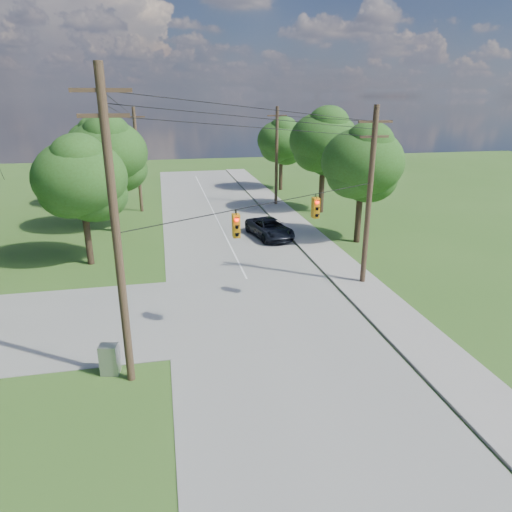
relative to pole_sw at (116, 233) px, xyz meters
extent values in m
plane|color=#335B1E|center=(4.60, -0.40, -6.23)|extent=(140.00, 140.00, 0.00)
cube|color=gray|center=(6.60, 4.60, -6.21)|extent=(10.00, 100.00, 0.03)
cube|color=gray|center=(13.30, 4.60, -6.17)|extent=(2.60, 100.00, 0.12)
cylinder|color=#4E3B28|center=(0.00, 0.00, -0.23)|extent=(0.32, 0.32, 12.00)
cube|color=#4E3B28|center=(0.00, 0.00, 4.87)|extent=(2.00, 0.12, 0.14)
cube|color=#4E3B28|center=(0.00, 0.00, 4.07)|extent=(1.70, 0.12, 0.14)
cylinder|color=#4E3B28|center=(13.50, 7.60, -0.98)|extent=(0.32, 0.32, 10.50)
cube|color=#4E3B28|center=(13.50, 7.60, 3.37)|extent=(2.00, 0.12, 0.14)
cube|color=#4E3B28|center=(13.50, 7.60, 2.57)|extent=(1.70, 0.12, 0.14)
cylinder|color=#4E3B28|center=(13.50, 29.60, -1.23)|extent=(0.32, 0.32, 10.00)
cube|color=#4E3B28|center=(13.50, 29.60, 2.87)|extent=(2.00, 0.12, 0.14)
cylinder|color=#4E3B28|center=(-0.40, 29.60, -1.23)|extent=(0.32, 0.32, 10.00)
cube|color=#4E3B28|center=(-0.40, 29.60, 2.87)|extent=(2.00, 0.12, 0.14)
cylinder|color=black|center=(6.75, 3.80, 4.12)|extent=(13.52, 7.63, 1.53)
cylinder|color=black|center=(6.75, 3.80, 3.72)|extent=(13.52, 7.63, 1.53)
cylinder|color=black|center=(6.75, 3.80, 3.32)|extent=(13.52, 7.63, 1.53)
cylinder|color=black|center=(13.50, 18.60, 3.12)|extent=(0.03, 22.00, 0.53)
cylinder|color=black|center=(-0.20, 14.80, 3.87)|extent=(0.43, 29.60, 2.03)
cylinder|color=black|center=(13.50, 18.60, 2.72)|extent=(0.03, 22.00, 0.53)
cylinder|color=black|center=(-0.20, 14.80, 3.47)|extent=(0.43, 29.60, 2.03)
cylinder|color=black|center=(6.75, 3.80, -0.03)|extent=(13.52, 7.63, 0.04)
cube|color=orange|center=(4.86, 2.62, -0.75)|extent=(0.32, 0.22, 1.05)
sphere|color=#FF0C05|center=(4.86, 2.48, -0.40)|extent=(0.17, 0.17, 0.17)
cube|color=orange|center=(4.86, 2.86, -0.75)|extent=(0.32, 0.22, 1.05)
sphere|color=#FF0C05|center=(4.86, 3.00, -0.40)|extent=(0.17, 0.17, 0.17)
cube|color=orange|center=(9.45, 5.20, -0.75)|extent=(0.32, 0.22, 1.05)
sphere|color=#FF0C05|center=(9.45, 5.06, -0.40)|extent=(0.17, 0.17, 0.17)
cube|color=orange|center=(9.45, 5.44, -0.75)|extent=(0.32, 0.22, 1.05)
sphere|color=#FF0C05|center=(9.45, 5.58, -0.40)|extent=(0.17, 0.17, 0.17)
cylinder|color=#412E20|center=(-3.40, 14.60, -4.65)|extent=(0.45, 0.45, 3.15)
ellipsoid|color=#264A16|center=(-3.40, 14.60, -0.29)|extent=(6.00, 6.00, 4.92)
cylinder|color=#412E20|center=(-2.40, 22.60, -4.48)|extent=(0.50, 0.50, 3.50)
ellipsoid|color=#264A16|center=(-2.40, 22.60, 0.37)|extent=(6.40, 6.40, 5.25)
cylinder|color=#412E20|center=(-4.40, 32.60, -4.57)|extent=(0.48, 0.47, 3.32)
ellipsoid|color=#264A16|center=(-4.40, 32.60, 0.04)|extent=(6.00, 6.00, 4.92)
cylinder|color=#412E20|center=(16.60, 15.60, -4.57)|extent=(0.48, 0.48, 3.32)
ellipsoid|color=#264A16|center=(16.60, 15.60, 0.04)|extent=(6.20, 6.20, 5.08)
cylinder|color=#412E20|center=(17.10, 25.60, -4.39)|extent=(0.52, 0.52, 3.67)
ellipsoid|color=#264A16|center=(17.10, 25.60, 0.70)|extent=(6.60, 6.60, 5.41)
cylinder|color=#412E20|center=(16.10, 37.60, -4.65)|extent=(0.45, 0.45, 3.15)
ellipsoid|color=#264A16|center=(16.10, 37.60, -0.29)|extent=(5.80, 5.80, 4.76)
imported|color=black|center=(10.10, 18.14, -5.44)|extent=(3.52, 5.84, 1.52)
cube|color=#949699|center=(-0.85, 0.60, -5.57)|extent=(0.82, 0.66, 1.32)
camera|label=1|loc=(1.76, -16.62, 4.67)|focal=32.00mm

